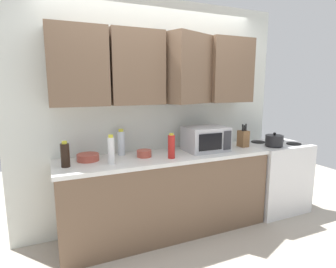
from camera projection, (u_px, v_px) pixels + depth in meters
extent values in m
plane|color=#B2A899|center=(197.00, 267.00, 2.52)|extent=(8.00, 8.00, 0.00)
cube|color=silver|center=(155.00, 115.00, 3.22)|extent=(3.21, 0.06, 2.60)
cube|color=brown|center=(78.00, 67.00, 2.62)|extent=(0.55, 0.33, 0.75)
cube|color=brown|center=(135.00, 68.00, 2.85)|extent=(0.55, 0.33, 0.75)
cube|color=brown|center=(186.00, 69.00, 3.04)|extent=(0.64, 0.52, 0.75)
cube|color=brown|center=(227.00, 71.00, 3.31)|extent=(0.55, 0.33, 0.75)
cube|color=brown|center=(167.00, 195.00, 3.07)|extent=(2.31, 0.60, 0.86)
cube|color=white|center=(167.00, 157.00, 2.99)|extent=(2.34, 0.63, 0.04)
cube|color=silver|center=(273.00, 176.00, 3.67)|extent=(0.76, 0.64, 0.90)
cylinder|color=black|center=(274.00, 146.00, 3.40)|extent=(0.18, 0.18, 0.01)
cylinder|color=black|center=(294.00, 144.00, 3.53)|extent=(0.18, 0.18, 0.01)
cylinder|color=black|center=(258.00, 142.00, 3.65)|extent=(0.18, 0.18, 0.01)
cylinder|color=black|center=(277.00, 140.00, 3.78)|extent=(0.18, 0.18, 0.01)
cylinder|color=black|center=(274.00, 140.00, 3.38)|extent=(0.21, 0.21, 0.13)
sphere|color=black|center=(275.00, 134.00, 3.37)|extent=(0.04, 0.04, 0.04)
cube|color=#B7B7BC|center=(205.00, 139.00, 3.17)|extent=(0.48, 0.36, 0.28)
cube|color=black|center=(211.00, 142.00, 2.98)|extent=(0.29, 0.01, 0.18)
cube|color=#2D2D33|center=(227.00, 140.00, 3.07)|extent=(0.10, 0.01, 0.21)
cube|color=brown|center=(243.00, 139.00, 3.38)|extent=(0.10, 0.12, 0.20)
cylinder|color=black|center=(243.00, 128.00, 3.33)|extent=(0.02, 0.02, 0.08)
cylinder|color=black|center=(244.00, 128.00, 3.34)|extent=(0.02, 0.02, 0.07)
cylinder|color=black|center=(246.00, 127.00, 3.35)|extent=(0.02, 0.02, 0.09)
cylinder|color=silver|center=(121.00, 143.00, 2.97)|extent=(0.08, 0.08, 0.26)
cylinder|color=yellow|center=(121.00, 130.00, 2.94)|extent=(0.05, 0.05, 0.03)
cylinder|color=red|center=(171.00, 147.00, 2.83)|extent=(0.07, 0.07, 0.24)
cylinder|color=yellow|center=(171.00, 134.00, 2.81)|extent=(0.05, 0.05, 0.02)
cylinder|color=black|center=(65.00, 155.00, 2.53)|extent=(0.08, 0.08, 0.22)
cylinder|color=yellow|center=(64.00, 142.00, 2.50)|extent=(0.05, 0.05, 0.02)
cylinder|color=white|center=(111.00, 151.00, 2.62)|extent=(0.06, 0.06, 0.26)
cylinder|color=yellow|center=(111.00, 136.00, 2.59)|extent=(0.05, 0.05, 0.03)
cylinder|color=#B24C3D|center=(88.00, 157.00, 2.75)|extent=(0.22, 0.22, 0.07)
cylinder|color=#B24C3D|center=(144.00, 153.00, 2.90)|extent=(0.15, 0.15, 0.07)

